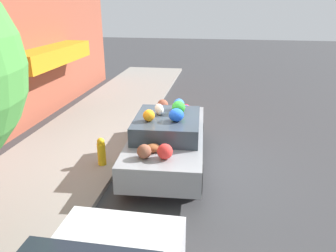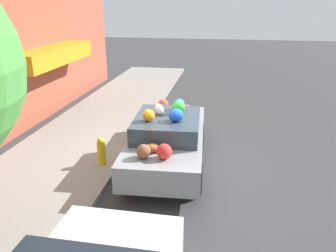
% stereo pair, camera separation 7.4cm
% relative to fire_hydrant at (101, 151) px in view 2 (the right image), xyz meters
% --- Properties ---
extents(ground_plane, '(60.00, 60.00, 0.00)m').
position_rel_fire_hydrant_xyz_m(ground_plane, '(0.53, -1.51, -0.46)').
color(ground_plane, '#38383A').
extents(sidewalk_curb, '(24.00, 3.20, 0.12)m').
position_rel_fire_hydrant_xyz_m(sidewalk_curb, '(0.53, 1.19, -0.40)').
color(sidewalk_curb, gray).
rests_on(sidewalk_curb, ground).
extents(fire_hydrant, '(0.20, 0.20, 0.70)m').
position_rel_fire_hydrant_xyz_m(fire_hydrant, '(0.00, 0.00, 0.00)').
color(fire_hydrant, gold).
rests_on(fire_hydrant, sidewalk_curb).
extents(art_car, '(4.16, 1.94, 1.64)m').
position_rel_fire_hydrant_xyz_m(art_car, '(0.49, -1.55, 0.26)').
color(art_car, gray).
rests_on(art_car, ground).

